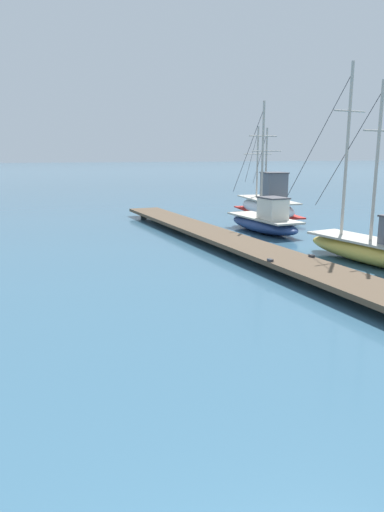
{
  "coord_description": "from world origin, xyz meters",
  "views": [
    {
      "loc": [
        -0.99,
        -1.64,
        3.78
      ],
      "look_at": [
        2.69,
        8.51,
        1.4
      ],
      "focal_mm": 32.77,
      "sensor_mm": 36.0,
      "label": 1
    }
  ],
  "objects": [
    {
      "name": "fishing_boat_0",
      "position": [
        12.84,
        23.14,
        0.76
      ],
      "size": [
        2.87,
        7.45,
        5.4
      ],
      "color": "silver",
      "rests_on": "ground"
    },
    {
      "name": "fishing_boat_1",
      "position": [
        10.43,
        10.97,
        0.57
      ],
      "size": [
        2.54,
        7.97,
        6.92
      ],
      "color": "gold",
      "rests_on": "ground"
    },
    {
      "name": "floating_dock",
      "position": [
        6.74,
        15.46,
        0.36
      ],
      "size": [
        3.15,
        22.64,
        0.53
      ],
      "color": "brown",
      "rests_on": "ground"
    },
    {
      "name": "fishing_boat_2",
      "position": [
        10.02,
        18.31,
        0.56
      ],
      "size": [
        2.02,
        5.8,
        6.18
      ],
      "color": "navy",
      "rests_on": "ground"
    }
  ]
}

